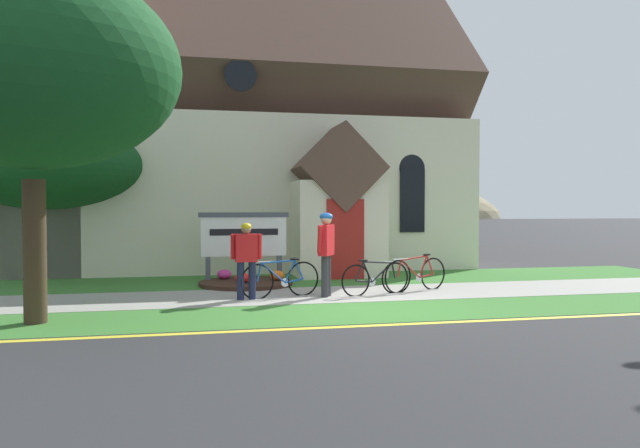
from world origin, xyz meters
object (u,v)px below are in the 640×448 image
(church_sign, at_px, (244,236))
(verge_sapling, at_px, (32,68))
(roadside_conifer, at_px, (401,138))
(cyclist_in_white_jersey, at_px, (326,247))
(bicycle_white, at_px, (375,278))
(yard_deciduous_tree, at_px, (51,166))
(bicycle_green, at_px, (281,279))
(bicycle_blue, at_px, (416,274))
(cyclist_in_green_jersey, at_px, (246,256))

(church_sign, xyz_separation_m, verge_sapling, (-3.76, -4.47, 2.98))
(roadside_conifer, bearing_deg, cyclist_in_white_jersey, -118.28)
(bicycle_white, height_order, yard_deciduous_tree, yard_deciduous_tree)
(bicycle_green, distance_m, yard_deciduous_tree, 7.87)
(bicycle_blue, bearing_deg, bicycle_green, -175.07)
(church_sign, xyz_separation_m, roadside_conifer, (6.46, 6.51, 3.35))
(bicycle_white, xyz_separation_m, cyclist_in_white_jersey, (-1.11, -0.08, 0.69))
(yard_deciduous_tree, xyz_separation_m, verge_sapling, (1.24, -6.82, 1.14))
(bicycle_white, distance_m, cyclist_in_white_jersey, 1.31)
(verge_sapling, bearing_deg, cyclist_in_white_jersey, 18.47)
(church_sign, xyz_separation_m, yard_deciduous_tree, (-5.00, 2.36, 1.84))
(cyclist_in_green_jersey, bearing_deg, church_sign, 86.23)
(cyclist_in_green_jersey, xyz_separation_m, roadside_conifer, (6.64, 9.26, 3.61))
(bicycle_green, height_order, cyclist_in_green_jersey, cyclist_in_green_jersey)
(bicycle_green, relative_size, cyclist_in_green_jersey, 1.11)
(bicycle_white, distance_m, roadside_conifer, 10.75)
(church_sign, height_order, roadside_conifer, roadside_conifer)
(bicycle_green, bearing_deg, verge_sapling, -156.12)
(cyclist_in_white_jersey, distance_m, yard_deciduous_tree, 8.47)
(yard_deciduous_tree, bearing_deg, church_sign, -25.21)
(bicycle_blue, distance_m, cyclist_in_white_jersey, 2.31)
(bicycle_blue, xyz_separation_m, roadside_conifer, (2.79, 8.80, 4.13))
(bicycle_blue, height_order, cyclist_in_white_jersey, cyclist_in_white_jersey)
(bicycle_white, distance_m, bicycle_blue, 1.12)
(cyclist_in_white_jersey, relative_size, cyclist_in_green_jersey, 1.13)
(cyclist_in_green_jersey, distance_m, verge_sapling, 5.12)
(bicycle_green, bearing_deg, church_sign, 102.31)
(bicycle_blue, height_order, yard_deciduous_tree, yard_deciduous_tree)
(bicycle_white, xyz_separation_m, cyclist_in_green_jersey, (-2.79, -0.12, 0.54))
(church_sign, distance_m, roadside_conifer, 9.76)
(bicycle_white, relative_size, yard_deciduous_tree, 0.33)
(bicycle_blue, distance_m, cyclist_in_green_jersey, 3.91)
(cyclist_in_white_jersey, height_order, cyclist_in_green_jersey, cyclist_in_white_jersey)
(bicycle_green, distance_m, cyclist_in_green_jersey, 0.93)
(bicycle_white, xyz_separation_m, yard_deciduous_tree, (-7.61, 4.98, 2.64))
(bicycle_blue, bearing_deg, yard_deciduous_tree, 151.84)
(bicycle_white, height_order, bicycle_blue, bicycle_blue)
(bicycle_blue, relative_size, cyclist_in_white_jersey, 0.96)
(bicycle_white, bearing_deg, bicycle_green, 177.94)
(cyclist_in_white_jersey, height_order, roadside_conifer, roadside_conifer)
(verge_sapling, bearing_deg, roadside_conifer, 47.04)
(cyclist_in_green_jersey, bearing_deg, bicycle_green, 14.87)
(church_sign, bearing_deg, roadside_conifer, 45.23)
(church_sign, relative_size, bicycle_white, 1.36)
(roadside_conifer, relative_size, yard_deciduous_tree, 1.42)
(cyclist_in_white_jersey, xyz_separation_m, yard_deciduous_tree, (-6.50, 5.07, 1.95))
(church_sign, height_order, bicycle_white, church_sign)
(church_sign, height_order, bicycle_blue, church_sign)
(bicycle_white, relative_size, bicycle_green, 0.95)
(verge_sapling, bearing_deg, yard_deciduous_tree, 100.30)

